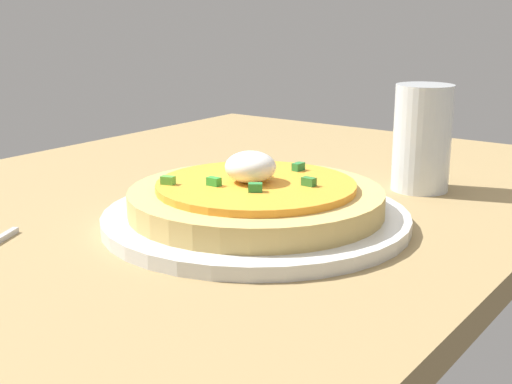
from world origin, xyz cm
name	(u,v)px	position (x,y,z in cm)	size (l,w,h in cm)	color
dining_table	(210,205)	(0.00, 0.00, 1.37)	(98.55, 70.19, 2.74)	#967C4F
plate	(256,218)	(-6.48, -11.17, 3.39)	(29.70, 29.70, 1.31)	silver
pizza	(256,197)	(-6.49, -11.14, 5.56)	(24.62, 24.62, 5.97)	tan
cup_near	(422,142)	(15.56, -18.55, 8.28)	(6.55, 6.55, 12.13)	silver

